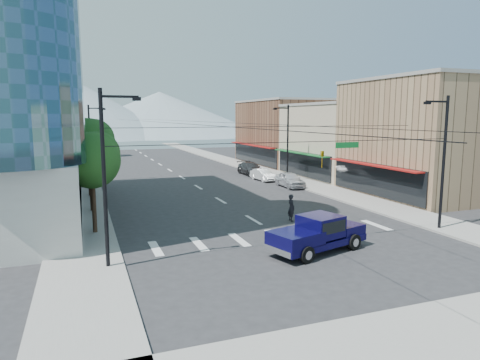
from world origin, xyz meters
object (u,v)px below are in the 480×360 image
(pedestrian, at_px, (291,208))
(parked_car_near, at_px, (290,180))
(pickup_truck, at_px, (317,233))
(parked_car_mid, at_px, (263,175))
(parked_car_far, at_px, (251,169))

(pedestrian, bearing_deg, parked_car_near, -26.77)
(pickup_truck, xyz_separation_m, pedestrian, (1.94, 7.00, -0.09))
(parked_car_near, relative_size, parked_car_mid, 1.14)
(pickup_truck, bearing_deg, parked_car_near, 50.59)
(parked_car_near, distance_m, parked_car_mid, 5.55)
(pedestrian, distance_m, parked_car_near, 15.41)
(pedestrian, height_order, parked_car_mid, pedestrian)
(pedestrian, relative_size, parked_car_far, 0.35)
(pedestrian, height_order, parked_car_far, pedestrian)
(parked_car_mid, bearing_deg, parked_car_near, -87.25)
(parked_car_mid, relative_size, parked_car_far, 0.75)
(parked_car_near, bearing_deg, pickup_truck, -111.27)
(parked_car_far, bearing_deg, parked_car_mid, -95.34)
(parked_car_mid, bearing_deg, pickup_truck, -112.53)
(pickup_truck, distance_m, pedestrian, 7.27)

